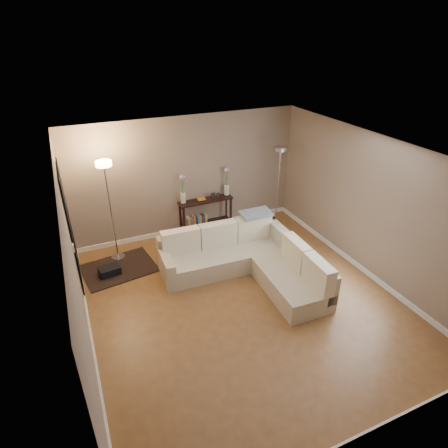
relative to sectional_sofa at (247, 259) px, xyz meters
name	(u,v)px	position (x,y,z in m)	size (l,w,h in m)	color
floor	(243,301)	(-0.43, -0.69, -0.32)	(5.00, 5.50, 0.01)	brown
ceiling	(247,154)	(-0.43, -0.69, 2.29)	(5.00, 5.50, 0.01)	white
wall_back	(187,176)	(-0.43, 2.07, 0.98)	(5.00, 0.02, 2.60)	gray
wall_front	(373,366)	(-0.43, -3.45, 0.98)	(5.00, 0.02, 2.60)	gray
wall_left	(74,273)	(-2.94, -0.69, 0.98)	(0.02, 5.50, 2.60)	gray
wall_right	(370,207)	(2.08, -0.69, 0.98)	(0.02, 5.50, 2.60)	gray
baseboard_back	(190,228)	(-0.43, 2.05, -0.27)	(5.00, 0.03, 0.10)	white
baseboard_front	(350,442)	(-0.43, -3.42, -0.27)	(5.00, 0.03, 0.10)	white
baseboard_left	(92,342)	(-2.91, -0.69, -0.27)	(0.03, 5.50, 0.10)	white
baseboard_right	(357,265)	(2.06, -0.69, -0.27)	(0.03, 5.50, 0.10)	white
doorway	(71,229)	(-2.91, 1.01, 0.78)	(0.02, 1.20, 2.20)	black
switch_plate	(73,248)	(-2.91, 0.16, 0.88)	(0.02, 0.08, 0.12)	white
sectional_sofa	(247,259)	(0.00, 0.00, 0.00)	(2.47, 2.45, 0.86)	beige
throw_blanket	(256,213)	(0.46, 0.57, 0.60)	(0.62, 0.36, 0.05)	slate
console_table	(203,213)	(-0.15, 1.93, 0.11)	(1.23, 0.35, 0.75)	black
leaning_mirror	(202,181)	(-0.07, 2.10, 0.80)	(0.87, 0.06, 0.68)	black
table_decor	(206,198)	(-0.07, 1.90, 0.49)	(0.52, 0.12, 0.12)	orange
flower_vase_left	(183,191)	(-0.59, 1.93, 0.73)	(0.14, 0.12, 0.65)	silver
flower_vase_right	(227,183)	(0.45, 1.95, 0.73)	(0.14, 0.12, 0.65)	silver
floor_lamp_lit	(108,192)	(-2.15, 1.53, 1.13)	(0.33, 0.33, 2.05)	silver
floor_lamp_unlit	(279,171)	(1.53, 1.51, 1.00)	(0.28, 0.28, 1.87)	silver
charcoal_rug	(119,268)	(-2.21, 1.13, -0.31)	(1.33, 1.00, 0.02)	black
black_bag	(110,272)	(-2.39, 1.01, -0.28)	(0.38, 0.27, 0.24)	black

